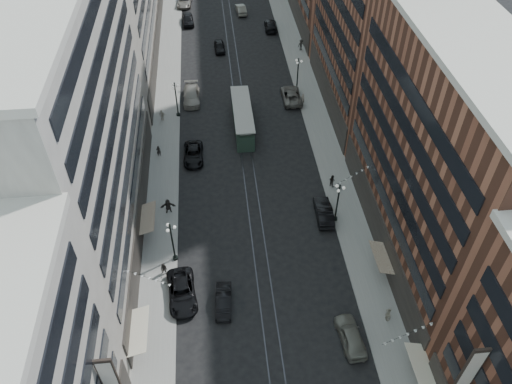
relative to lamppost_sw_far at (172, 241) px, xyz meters
name	(u,v)px	position (x,y,z in m)	size (l,w,h in m)	color
ground	(238,94)	(9.20, 32.00, -3.10)	(220.00, 220.00, 0.00)	black
sidewalk_west	(169,65)	(-1.80, 42.00, -3.02)	(4.00, 180.00, 0.15)	gray
sidewalk_east	(298,59)	(20.20, 42.00, -3.02)	(4.00, 180.00, 0.15)	gray
rail_west	(230,62)	(8.50, 42.00, -3.09)	(0.12, 180.00, 0.02)	#2D2D33
rail_east	(238,62)	(9.90, 42.00, -3.09)	(0.12, 180.00, 0.02)	#2D2D33
building_west_mid	(78,132)	(-7.80, 5.00, 10.90)	(8.00, 36.00, 28.00)	#AAA497
building_east_mid	(438,159)	(26.20, 0.00, 8.90)	(8.00, 30.00, 24.00)	brown
lamppost_sw_far	(172,241)	(0.00, 0.00, 0.00)	(1.03, 1.14, 5.52)	black
lamppost_sw_mid	(176,98)	(0.00, 27.00, 0.00)	(1.03, 1.14, 5.52)	black
lamppost_se_far	(338,201)	(18.40, 4.00, 0.00)	(1.03, 1.14, 5.52)	black
lamppost_se_mid	(298,74)	(18.40, 32.00, 0.00)	(1.03, 1.14, 5.52)	black
streetcar	(243,119)	(9.20, 23.31, -1.61)	(2.58, 11.67, 3.23)	#253B2E
car_2	(182,292)	(0.80, -4.91, -2.27)	(2.75, 5.96, 1.66)	black
car_4	(351,336)	(16.48, -11.40, -2.25)	(2.00, 4.98, 1.70)	#68685C
car_5	(224,301)	(4.89, -6.31, -2.38)	(1.52, 4.35, 1.43)	black
pedestrian_2	(164,269)	(-1.06, -1.95, -2.13)	(0.79, 0.43, 1.63)	black
pedestrian_4	(388,315)	(20.54, -9.64, -2.05)	(1.05, 0.48, 1.79)	#A7A08A
car_7	(193,154)	(2.15, 16.97, -2.34)	(2.50, 5.43, 1.51)	black
car_8	(191,95)	(2.01, 31.03, -2.21)	(2.48, 6.11, 1.77)	gray
car_9	(188,19)	(1.49, 57.60, -2.21)	(2.09, 5.19, 1.77)	black
car_10	(324,212)	(17.17, 4.71, -2.25)	(1.78, 5.11, 1.68)	black
car_11	(291,95)	(17.14, 29.59, -2.26)	(2.76, 5.99, 1.66)	#646059
car_12	(271,25)	(16.93, 53.73, -2.31)	(2.22, 5.45, 1.58)	black
car_13	(220,47)	(7.00, 46.37, -2.35)	(1.76, 4.37, 1.49)	black
car_14	(241,9)	(11.95, 61.37, -2.29)	(1.70, 4.89, 1.61)	#67675C
pedestrian_5	(168,206)	(-0.87, 7.21, -1.99)	(1.77, 0.51, 1.91)	black
pedestrian_6	(162,115)	(-2.24, 25.96, -2.08)	(1.01, 0.46, 1.73)	#A79E8B
pedestrian_7	(332,181)	(19.21, 9.76, -2.10)	(0.82, 0.45, 1.69)	black
pedestrian_8	(303,98)	(18.70, 28.35, -2.11)	(0.61, 0.40, 1.67)	gray
pedestrian_9	(301,45)	(21.22, 44.92, -1.98)	(1.24, 0.51, 1.93)	black
car_extra_0	(184,1)	(0.80, 66.25, -2.28)	(2.72, 5.90, 1.64)	slate
pedestrian_extra_0	(159,151)	(-2.43, 17.87, -2.14)	(0.59, 0.38, 1.61)	black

